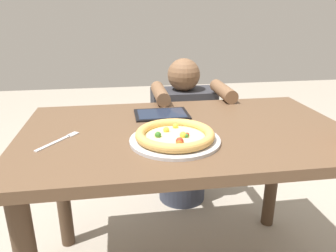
% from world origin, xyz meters
% --- Properties ---
extents(dining_table, '(1.30, 0.79, 0.75)m').
position_xyz_m(dining_table, '(0.00, 0.00, 0.64)').
color(dining_table, brown).
rests_on(dining_table, ground).
extents(pizza_near, '(0.33, 0.33, 0.05)m').
position_xyz_m(pizza_near, '(-0.07, -0.13, 0.77)').
color(pizza_near, '#B7B7BC').
rests_on(pizza_near, dining_table).
extents(fork, '(0.13, 0.17, 0.00)m').
position_xyz_m(fork, '(-0.48, -0.05, 0.75)').
color(fork, silver).
rests_on(fork, dining_table).
extents(tablet, '(0.24, 0.17, 0.01)m').
position_xyz_m(tablet, '(-0.07, 0.19, 0.75)').
color(tablet, black).
rests_on(tablet, dining_table).
extents(diner_seated, '(0.41, 0.52, 0.93)m').
position_xyz_m(diner_seated, '(0.13, 0.67, 0.42)').
color(diner_seated, '#333847').
rests_on(diner_seated, ground).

